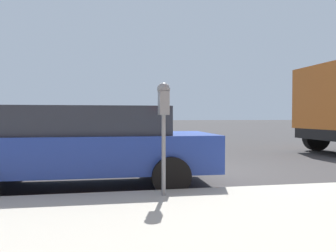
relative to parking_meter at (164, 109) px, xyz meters
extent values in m
plane|color=#3D3A3A|center=(2.58, -0.74, -1.39)|extent=(220.00, 220.00, 0.00)
cylinder|color=gray|center=(0.00, 0.00, -0.67)|extent=(0.06, 0.06, 1.17)
cube|color=gray|center=(0.00, 0.00, 0.09)|extent=(0.20, 0.14, 0.34)
sphere|color=gray|center=(0.00, 0.00, 0.29)|extent=(0.19, 0.19, 0.19)
cube|color=#B21919|center=(0.11, 0.00, 0.04)|extent=(0.01, 0.11, 0.12)
cube|color=black|center=(0.11, 0.00, 0.16)|extent=(0.01, 0.10, 0.08)
cube|color=navy|center=(1.44, 1.26, -0.75)|extent=(1.90, 4.82, 0.65)
cube|color=#232833|center=(1.44, 1.06, -0.18)|extent=(1.64, 2.71, 0.50)
cylinder|color=black|center=(2.37, 2.72, -1.07)|extent=(0.23, 0.64, 0.64)
cylinder|color=black|center=(0.51, -0.21, -1.07)|extent=(0.23, 0.64, 0.64)
cylinder|color=black|center=(2.32, -0.24, -1.07)|extent=(0.23, 0.64, 0.64)
cylinder|color=black|center=(6.47, -6.99, -0.87)|extent=(0.33, 1.05, 1.04)
camera|label=1|loc=(-4.66, 0.80, -0.11)|focal=35.00mm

